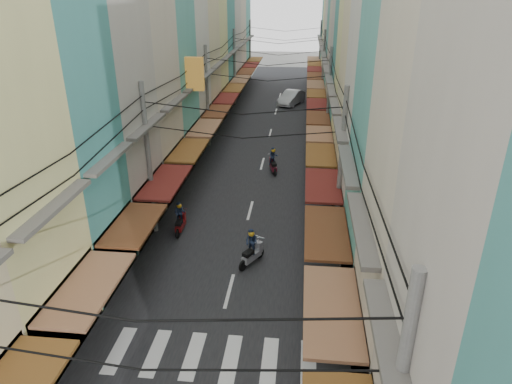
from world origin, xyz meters
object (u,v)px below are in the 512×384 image
Objects in this scene: bicycle at (379,294)px; market_umbrella at (403,325)px; traffic_sign at (341,252)px; white_car at (291,104)px.

bicycle is 4.71m from market_umbrella.
traffic_sign is (-1.79, 4.34, 0.06)m from market_umbrella.
white_car is 2.01× the size of traffic_sign.
white_car is 39.67m from market_umbrella.
market_umbrella is at bearing 155.77° from bicycle.
traffic_sign is (3.25, -34.96, 2.00)m from white_car.
bicycle is 0.64× the size of market_umbrella.
market_umbrella is (-0.03, -4.29, 1.94)m from bicycle.
white_car reaches higher than bicycle.
bicycle is at bearing -1.56° from traffic_sign.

